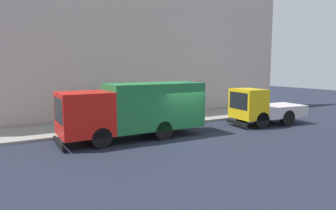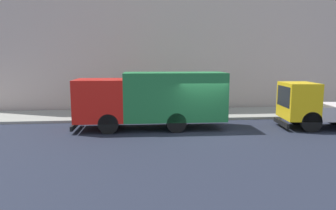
{
  "view_description": "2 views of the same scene",
  "coord_description": "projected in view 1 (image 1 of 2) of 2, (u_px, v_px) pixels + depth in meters",
  "views": [
    {
      "loc": [
        -13.96,
        9.42,
        3.93
      ],
      "look_at": [
        1.66,
        0.16,
        1.63
      ],
      "focal_mm": 32.87,
      "sensor_mm": 36.0,
      "label": 1
    },
    {
      "loc": [
        -15.16,
        3.31,
        3.65
      ],
      "look_at": [
        1.66,
        1.67,
        1.18
      ],
      "focal_mm": 33.03,
      "sensor_mm": 36.0,
      "label": 2
    }
  ],
  "objects": [
    {
      "name": "ground",
      "position": [
        186.0,
        137.0,
        17.17
      ],
      "size": [
        80.0,
        80.0,
        0.0
      ],
      "primitive_type": "plane",
      "color": "#202433"
    },
    {
      "name": "sidewalk",
      "position": [
        146.0,
        122.0,
        21.43
      ],
      "size": [
        4.0,
        30.0,
        0.15
      ],
      "primitive_type": "cube",
      "color": "gray",
      "rests_on": "ground"
    },
    {
      "name": "building_facade",
      "position": [
        130.0,
        36.0,
        22.8
      ],
      "size": [
        0.5,
        30.0,
        12.31
      ],
      "primitive_type": "cube",
      "color": "#C3AFA7",
      "rests_on": "ground"
    },
    {
      "name": "large_utility_truck",
      "position": [
        135.0,
        108.0,
        16.6
      ],
      "size": [
        2.41,
        7.94,
        3.0
      ],
      "rotation": [
        0.0,
        0.0,
        -0.01
      ],
      "color": "red",
      "rests_on": "ground"
    },
    {
      "name": "small_flatbed_truck",
      "position": [
        262.0,
        108.0,
        20.54
      ],
      "size": [
        2.74,
        5.33,
        2.46
      ],
      "rotation": [
        0.0,
        0.0,
        -0.11
      ],
      "color": "yellow",
      "rests_on": "ground"
    },
    {
      "name": "pedestrian_walking",
      "position": [
        85.0,
        114.0,
        18.47
      ],
      "size": [
        0.54,
        0.54,
        1.73
      ],
      "rotation": [
        0.0,
        0.0,
        0.81
      ],
      "color": "#4F3D4E",
      "rests_on": "sidewalk"
    },
    {
      "name": "pedestrian_standing",
      "position": [
        114.0,
        113.0,
        19.27
      ],
      "size": [
        0.45,
        0.45,
        1.67
      ],
      "rotation": [
        0.0,
        0.0,
        5.97
      ],
      "color": "#524E4A",
      "rests_on": "sidewalk"
    },
    {
      "name": "traffic_cone_orange",
      "position": [
        71.0,
        126.0,
        17.56
      ],
      "size": [
        0.52,
        0.52,
        0.74
      ],
      "primitive_type": "cone",
      "color": "orange",
      "rests_on": "sidewalk"
    },
    {
      "name": "street_sign_post",
      "position": [
        132.0,
        102.0,
        19.01
      ],
      "size": [
        0.44,
        0.08,
        2.69
      ],
      "color": "#4C5156",
      "rests_on": "sidewalk"
    }
  ]
}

